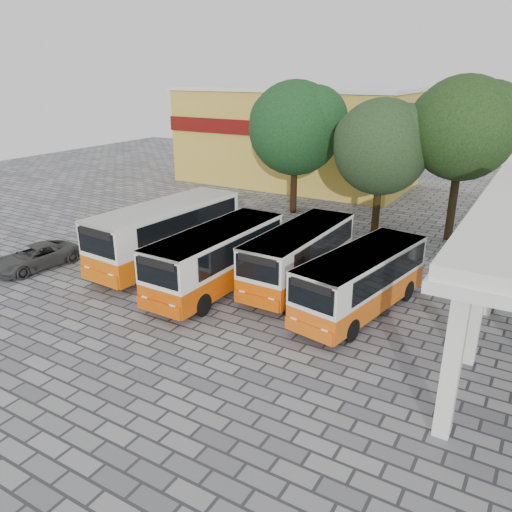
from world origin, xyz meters
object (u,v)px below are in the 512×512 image
Objects in this scene: bus_far_left at (167,231)px; bus_far_right at (362,278)px; parked_car at (35,257)px; bus_centre_left at (217,256)px; bus_centre_right at (299,253)px.

bus_far_right is (10.58, -0.23, -0.30)m from bus_far_left.
bus_far_right is 16.52m from parked_car.
bus_centre_left reaches higher than bus_centre_right.
bus_far_left is at bearing 163.26° from bus_centre_left.
bus_centre_left is (4.08, -1.33, -0.19)m from bus_far_left.
bus_centre_right is (3.00, 2.42, -0.07)m from bus_centre_left.
bus_far_left reaches higher than bus_centre_right.
bus_centre_right reaches higher than parked_car.
bus_far_left reaches higher than bus_far_right.
bus_far_right is at bearing 2.60° from bus_far_left.
parked_car is at bearing -140.53° from bus_far_left.
bus_far_left is 7.17m from bus_centre_right.
bus_centre_left reaches higher than parked_car.
bus_far_right is (6.50, 1.10, -0.11)m from bus_centre_left.
bus_centre_right is 0.99× the size of bus_far_right.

